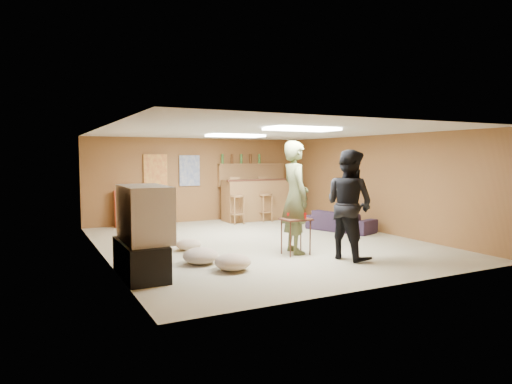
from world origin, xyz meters
name	(u,v)px	position (x,y,z in m)	size (l,w,h in m)	color
ground	(261,243)	(0.00, 0.00, 0.00)	(7.00, 7.00, 0.00)	tan
ceiling	(261,132)	(0.00, 0.00, 2.20)	(6.00, 7.00, 0.02)	silver
wall_back	(200,180)	(0.00, 3.50, 1.10)	(6.00, 0.02, 2.20)	brown
wall_front	(385,204)	(0.00, -3.50, 1.10)	(6.00, 0.02, 2.20)	brown
wall_left	(103,193)	(-3.00, 0.00, 1.10)	(0.02, 7.00, 2.20)	brown
wall_right	(377,184)	(3.00, 0.00, 1.10)	(0.02, 7.00, 2.20)	brown
tv_stand	(140,259)	(-2.72, -1.50, 0.25)	(0.55, 1.30, 0.50)	black
dvd_box	(156,264)	(-2.50, -1.50, 0.15)	(0.35, 0.50, 0.08)	#B2B2B7
tv_body	(144,214)	(-2.65, -1.50, 0.90)	(0.60, 1.10, 0.80)	#B2B2B7
tv_screen	(166,212)	(-2.34, -1.50, 0.90)	(0.02, 0.95, 0.65)	navy
bar_counter	(259,200)	(1.50, 2.95, 0.55)	(2.00, 0.60, 1.10)	brown
bar_lip	(264,180)	(1.50, 2.70, 1.10)	(2.10, 0.12, 0.05)	#412115
bar_shelf	(252,164)	(1.50, 3.40, 1.50)	(2.00, 0.18, 0.05)	brown
bar_backing	(252,175)	(1.50, 3.42, 1.20)	(2.00, 0.14, 0.60)	brown
poster_left	(156,171)	(-1.20, 3.46, 1.35)	(0.60, 0.03, 0.85)	#BF3F26
poster_right	(190,171)	(-0.30, 3.46, 1.35)	(0.55, 0.03, 0.80)	#334C99
folding_chair_stack	(125,209)	(-2.00, 3.30, 0.45)	(0.50, 0.14, 0.90)	#B83D21
ceiling_panel_front	(302,129)	(0.00, -1.50, 2.17)	(1.20, 0.60, 0.04)	white
ceiling_panel_back	(235,136)	(0.00, 1.20, 2.17)	(1.20, 0.60, 0.04)	white
person_olive	(295,197)	(0.10, -1.13, 1.00)	(0.73, 0.48, 1.99)	#535A34
person_black	(349,205)	(0.66, -1.94, 0.91)	(0.89, 0.69, 1.83)	black
sofa	(341,221)	(2.31, 0.44, 0.23)	(1.58, 0.62, 0.46)	black
tray_table	(296,237)	(0.03, -1.28, 0.32)	(0.49, 0.39, 0.64)	#412115
cup_red_near	(289,216)	(-0.07, -1.21, 0.69)	(0.07, 0.07, 0.10)	red
cup_red_far	(304,216)	(0.13, -1.38, 0.69)	(0.08, 0.08, 0.11)	red
cup_blue	(300,214)	(0.16, -1.19, 0.69)	(0.08, 0.08, 0.10)	navy
bar_stool_left	(237,201)	(0.64, 2.52, 0.60)	(0.38, 0.38, 1.20)	brown
bar_stool_right	(265,197)	(1.51, 2.61, 0.66)	(0.42, 0.42, 1.31)	brown
cushion_near_tv	(201,256)	(-1.69, -1.17, 0.13)	(0.57, 0.57, 0.26)	tan
cushion_mid	(188,245)	(-1.52, -0.05, 0.10)	(0.45, 0.45, 0.20)	tan
cushion_far	(233,262)	(-1.40, -1.78, 0.12)	(0.55, 0.55, 0.25)	tan
bottle_row	(241,159)	(1.16, 3.38, 1.65)	(1.20, 0.08, 0.26)	#3F7233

